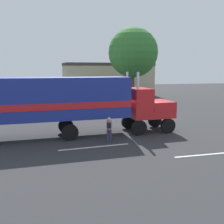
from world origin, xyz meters
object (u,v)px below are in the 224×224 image
(person_bystander, at_px, (109,129))
(parked_bus, at_px, (57,91))
(semi_truck, at_px, (69,101))
(tree_left, at_px, (133,53))

(person_bystander, height_order, parked_bus, parked_bus)
(parked_bus, bearing_deg, semi_truck, -88.31)
(semi_truck, bearing_deg, parked_bus, 91.69)
(semi_truck, height_order, parked_bus, semi_truck)
(person_bystander, xyz_separation_m, parked_bus, (-2.82, 16.11, 1.17))
(semi_truck, height_order, tree_left, tree_left)
(parked_bus, distance_m, tree_left, 12.44)
(parked_bus, relative_size, tree_left, 1.08)
(parked_bus, bearing_deg, person_bystander, -80.08)
(semi_truck, xyz_separation_m, tree_left, (10.33, 17.92, 4.45))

